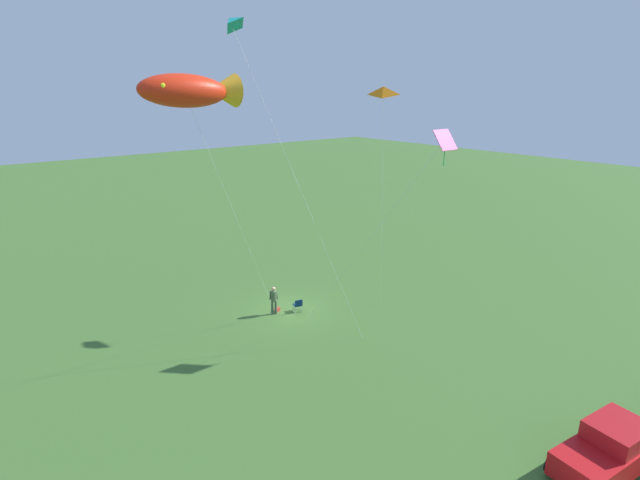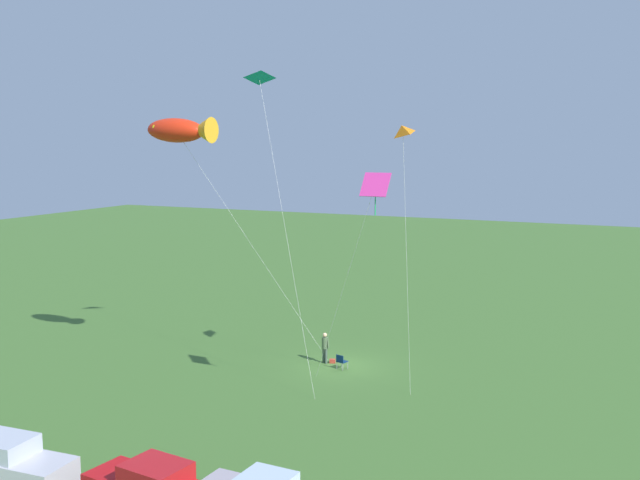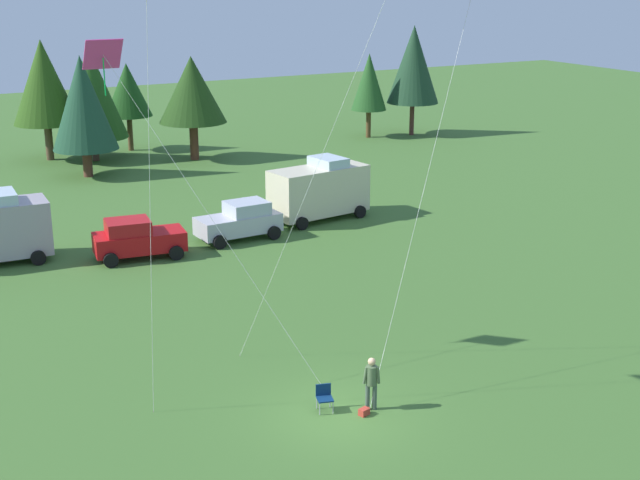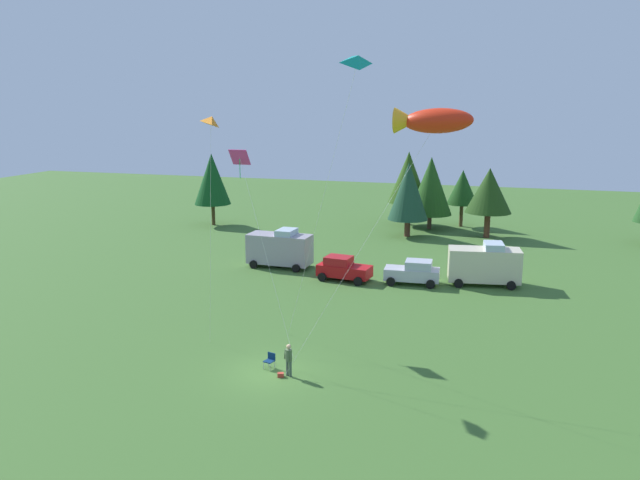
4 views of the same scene
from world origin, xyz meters
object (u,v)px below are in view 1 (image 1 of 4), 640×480
(person_kite_flyer, at_px, (274,298))
(kite_delta_teal, at_px, (230,24))
(backpack_on_grass, at_px, (277,309))
(kite_large_fish, at_px, (193,91))
(car_red_sedan, at_px, (609,450))
(kite_diamond_rainbow, at_px, (442,145))
(kite_delta_orange, at_px, (383,91))
(folding_chair, at_px, (298,304))

(person_kite_flyer, height_order, kite_delta_teal, kite_delta_teal)
(person_kite_flyer, relative_size, backpack_on_grass, 5.44)
(backpack_on_grass, bearing_deg, kite_large_fish, 34.28)
(backpack_on_grass, bearing_deg, kite_delta_teal, 29.46)
(car_red_sedan, xyz_separation_m, kite_diamond_rainbow, (-3.76, -10.88, 9.33))
(car_red_sedan, xyz_separation_m, kite_large_fish, (8.04, -13.79, 11.94))
(kite_delta_orange, distance_m, kite_delta_teal, 9.05)
(folding_chair, bearing_deg, person_kite_flyer, 78.14)
(backpack_on_grass, bearing_deg, folding_chair, 135.91)
(backpack_on_grass, distance_m, car_red_sedan, 18.38)
(kite_large_fish, relative_size, kite_delta_teal, 0.84)
(person_kite_flyer, height_order, folding_chair, person_kite_flyer)
(kite_diamond_rainbow, xyz_separation_m, kite_delta_teal, (8.62, -5.48, 5.43))
(car_red_sedan, distance_m, kite_diamond_rainbow, 14.82)
(folding_chair, height_order, car_red_sedan, car_red_sedan)
(car_red_sedan, relative_size, kite_diamond_rainbow, 0.40)
(kite_diamond_rainbow, distance_m, kite_delta_orange, 4.77)
(person_kite_flyer, xyz_separation_m, folding_chair, (-1.29, 0.67, -0.53))
(kite_delta_orange, height_order, kite_delta_teal, kite_delta_teal)
(backpack_on_grass, distance_m, kite_delta_teal, 16.09)
(backpack_on_grass, relative_size, kite_delta_teal, 0.02)
(backpack_on_grass, xyz_separation_m, kite_delta_orange, (-5.02, 3.39, 12.71))
(kite_diamond_rainbow, relative_size, kite_delta_orange, 0.83)
(kite_delta_teal, bearing_deg, person_kite_flyer, -150.53)
(kite_delta_teal, bearing_deg, kite_large_fish, 38.91)
(kite_delta_orange, bearing_deg, car_red_sedan, 76.46)
(person_kite_flyer, distance_m, kite_large_fish, 14.08)
(backpack_on_grass, xyz_separation_m, kite_delta_teal, (3.43, 1.94, 15.60))
(person_kite_flyer, xyz_separation_m, kite_delta_orange, (-5.39, 3.18, 11.80))
(kite_diamond_rainbow, bearing_deg, folding_chair, -56.79)
(kite_large_fish, relative_size, kite_delta_orange, 1.03)
(backpack_on_grass, xyz_separation_m, car_red_sedan, (-1.43, 18.30, 0.84))
(person_kite_flyer, relative_size, car_red_sedan, 0.40)
(person_kite_flyer, bearing_deg, kite_delta_teal, 145.24)
(folding_chair, xyz_separation_m, car_red_sedan, (-0.52, 17.42, 0.46))
(car_red_sedan, bearing_deg, kite_diamond_rainbow, 78.17)
(kite_delta_orange, bearing_deg, folding_chair, -31.36)
(backpack_on_grass, bearing_deg, person_kite_flyer, 29.42)
(folding_chair, xyz_separation_m, kite_large_fish, (7.52, 3.62, 12.41))
(car_red_sedan, relative_size, kite_delta_teal, 0.27)
(folding_chair, height_order, kite_delta_orange, kite_delta_orange)
(kite_diamond_rainbow, height_order, kite_delta_teal, kite_delta_teal)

